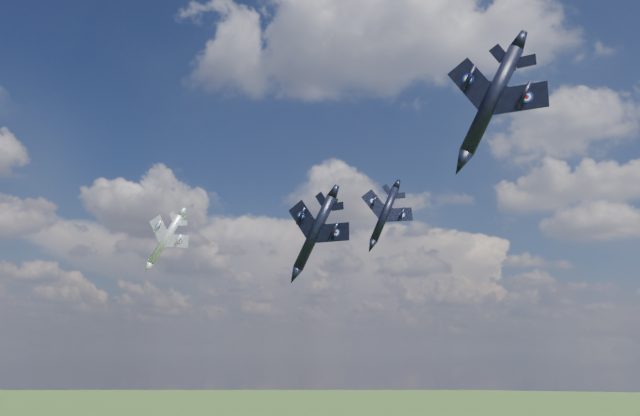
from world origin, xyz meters
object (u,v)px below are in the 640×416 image
(jet_left_silver, at_px, (166,239))
(jet_high_navy, at_px, (385,214))
(jet_right_navy, at_px, (491,101))
(jet_lead_navy, at_px, (315,232))

(jet_left_silver, bearing_deg, jet_high_navy, 18.55)
(jet_high_navy, bearing_deg, jet_left_silver, 174.58)
(jet_right_navy, bearing_deg, jet_lead_navy, 142.73)
(jet_left_silver, bearing_deg, jet_right_navy, -33.34)
(jet_high_navy, distance_m, jet_left_silver, 38.81)
(jet_high_navy, xyz_separation_m, jet_left_silver, (-37.01, -10.68, -4.72))
(jet_right_navy, xyz_separation_m, jet_high_navy, (-17.88, 50.25, 0.62))
(jet_right_navy, xyz_separation_m, jet_left_silver, (-54.89, 39.57, -4.10))
(jet_right_navy, relative_size, jet_left_silver, 1.12)
(jet_right_navy, bearing_deg, jet_left_silver, 156.23)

